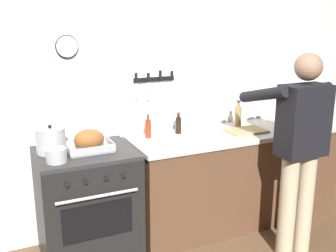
{
  "coord_description": "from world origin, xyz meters",
  "views": [
    {
      "loc": [
        -0.88,
        -2.0,
        1.91
      ],
      "look_at": [
        0.43,
        0.85,
        1.06
      ],
      "focal_mm": 43.1,
      "sensor_mm": 36.0,
      "label": 1
    }
  ],
  "objects_px": {
    "stock_pot": "(51,140)",
    "stove": "(88,204)",
    "bottle_hot_sauce": "(148,128)",
    "bottle_soy_sauce": "(178,125)",
    "person_cook": "(300,143)",
    "saucepan": "(56,155)",
    "bottle_vinegar": "(238,116)",
    "cutting_board": "(246,131)",
    "roasting_pan": "(89,141)"
  },
  "relations": [
    {
      "from": "stock_pot",
      "to": "stove",
      "type": "bearing_deg",
      "value": -18.59
    },
    {
      "from": "stock_pot",
      "to": "bottle_hot_sauce",
      "type": "relative_size",
      "value": 1.1
    },
    {
      "from": "stock_pot",
      "to": "bottle_soy_sauce",
      "type": "xyz_separation_m",
      "value": [
        1.13,
        0.07,
        -0.02
      ]
    },
    {
      "from": "person_cook",
      "to": "saucepan",
      "type": "relative_size",
      "value": 10.9
    },
    {
      "from": "person_cook",
      "to": "bottle_vinegar",
      "type": "xyz_separation_m",
      "value": [
        -0.06,
        0.77,
        0.06
      ]
    },
    {
      "from": "cutting_board",
      "to": "stock_pot",
      "type": "bearing_deg",
      "value": 175.09
    },
    {
      "from": "bottle_soy_sauce",
      "to": "roasting_pan",
      "type": "bearing_deg",
      "value": -169.84
    },
    {
      "from": "stock_pot",
      "to": "bottle_vinegar",
      "type": "xyz_separation_m",
      "value": [
        1.74,
        0.03,
        0.01
      ]
    },
    {
      "from": "person_cook",
      "to": "stock_pot",
      "type": "xyz_separation_m",
      "value": [
        -1.8,
        0.75,
        0.05
      ]
    },
    {
      "from": "roasting_pan",
      "to": "stock_pot",
      "type": "bearing_deg",
      "value": 163.4
    },
    {
      "from": "stock_pot",
      "to": "cutting_board",
      "type": "height_order",
      "value": "stock_pot"
    },
    {
      "from": "bottle_hot_sauce",
      "to": "roasting_pan",
      "type": "bearing_deg",
      "value": -165.97
    },
    {
      "from": "cutting_board",
      "to": "bottle_vinegar",
      "type": "height_order",
      "value": "bottle_vinegar"
    },
    {
      "from": "stove",
      "to": "stock_pot",
      "type": "distance_m",
      "value": 0.6
    },
    {
      "from": "bottle_soy_sauce",
      "to": "bottle_hot_sauce",
      "type": "bearing_deg",
      "value": -177.24
    },
    {
      "from": "roasting_pan",
      "to": "bottle_soy_sauce",
      "type": "xyz_separation_m",
      "value": [
        0.85,
        0.15,
        0.0
      ]
    },
    {
      "from": "cutting_board",
      "to": "bottle_vinegar",
      "type": "bearing_deg",
      "value": 82.12
    },
    {
      "from": "saucepan",
      "to": "cutting_board",
      "type": "xyz_separation_m",
      "value": [
        1.72,
        0.09,
        -0.04
      ]
    },
    {
      "from": "roasting_pan",
      "to": "stock_pot",
      "type": "distance_m",
      "value": 0.29
    },
    {
      "from": "roasting_pan",
      "to": "bottle_hot_sauce",
      "type": "bearing_deg",
      "value": 14.03
    },
    {
      "from": "bottle_vinegar",
      "to": "roasting_pan",
      "type": "bearing_deg",
      "value": -175.69
    },
    {
      "from": "bottle_hot_sauce",
      "to": "stove",
      "type": "bearing_deg",
      "value": -167.05
    },
    {
      "from": "person_cook",
      "to": "bottle_soy_sauce",
      "type": "xyz_separation_m",
      "value": [
        -0.67,
        0.82,
        0.03
      ]
    },
    {
      "from": "cutting_board",
      "to": "bottle_soy_sauce",
      "type": "height_order",
      "value": "bottle_soy_sauce"
    },
    {
      "from": "stock_pot",
      "to": "cutting_board",
      "type": "bearing_deg",
      "value": -4.91
    },
    {
      "from": "bottle_hot_sauce",
      "to": "stock_pot",
      "type": "bearing_deg",
      "value": -176.18
    },
    {
      "from": "person_cook",
      "to": "cutting_board",
      "type": "relative_size",
      "value": 4.61
    },
    {
      "from": "stove",
      "to": "saucepan",
      "type": "bearing_deg",
      "value": -146.98
    },
    {
      "from": "bottle_hot_sauce",
      "to": "bottle_soy_sauce",
      "type": "height_order",
      "value": "bottle_hot_sauce"
    },
    {
      "from": "bottle_soy_sauce",
      "to": "stove",
      "type": "bearing_deg",
      "value": -170.4
    },
    {
      "from": "person_cook",
      "to": "roasting_pan",
      "type": "bearing_deg",
      "value": 56.47
    },
    {
      "from": "bottle_vinegar",
      "to": "stock_pot",
      "type": "bearing_deg",
      "value": -179.1
    },
    {
      "from": "stock_pot",
      "to": "saucepan",
      "type": "bearing_deg",
      "value": -90.48
    },
    {
      "from": "bottle_hot_sauce",
      "to": "bottle_soy_sauce",
      "type": "xyz_separation_m",
      "value": [
        0.3,
        0.01,
        -0.01
      ]
    },
    {
      "from": "cutting_board",
      "to": "bottle_hot_sauce",
      "type": "xyz_separation_m",
      "value": [
        -0.88,
        0.2,
        0.08
      ]
    },
    {
      "from": "saucepan",
      "to": "bottle_vinegar",
      "type": "relative_size",
      "value": 0.59
    },
    {
      "from": "stove",
      "to": "bottle_soy_sauce",
      "type": "relative_size",
      "value": 4.68
    },
    {
      "from": "saucepan",
      "to": "bottle_vinegar",
      "type": "bearing_deg",
      "value": 8.66
    },
    {
      "from": "bottle_vinegar",
      "to": "bottle_soy_sauce",
      "type": "height_order",
      "value": "bottle_vinegar"
    },
    {
      "from": "cutting_board",
      "to": "roasting_pan",
      "type": "bearing_deg",
      "value": 177.44
    },
    {
      "from": "roasting_pan",
      "to": "saucepan",
      "type": "distance_m",
      "value": 0.32
    },
    {
      "from": "roasting_pan",
      "to": "saucepan",
      "type": "bearing_deg",
      "value": -151.04
    },
    {
      "from": "saucepan",
      "to": "bottle_hot_sauce",
      "type": "height_order",
      "value": "bottle_hot_sauce"
    },
    {
      "from": "person_cook",
      "to": "bottle_soy_sauce",
      "type": "relative_size",
      "value": 8.64
    },
    {
      "from": "cutting_board",
      "to": "bottle_hot_sauce",
      "type": "bearing_deg",
      "value": 167.08
    },
    {
      "from": "stove",
      "to": "person_cook",
      "type": "height_order",
      "value": "person_cook"
    },
    {
      "from": "bottle_hot_sauce",
      "to": "person_cook",
      "type": "bearing_deg",
      "value": -39.68
    },
    {
      "from": "stove",
      "to": "saucepan",
      "type": "height_order",
      "value": "saucepan"
    },
    {
      "from": "person_cook",
      "to": "bottle_vinegar",
      "type": "relative_size",
      "value": 6.46
    },
    {
      "from": "stove",
      "to": "bottle_vinegar",
      "type": "xyz_separation_m",
      "value": [
        1.5,
        0.11,
        0.56
      ]
    }
  ]
}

